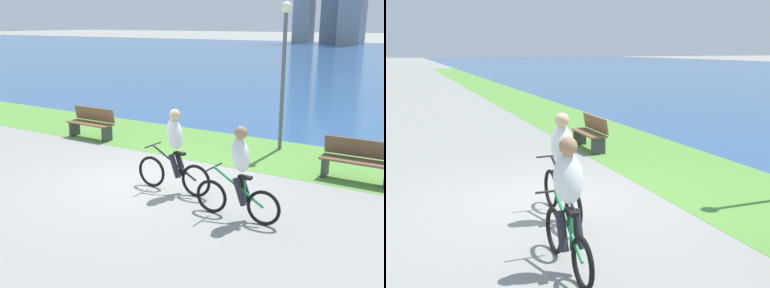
# 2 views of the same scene
# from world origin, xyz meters

# --- Properties ---
(ground_plane) EXTENTS (300.00, 300.00, 0.00)m
(ground_plane) POSITION_xyz_m (0.00, 0.00, 0.00)
(ground_plane) COLOR gray
(grass_strip_bayside) EXTENTS (120.00, 3.03, 0.01)m
(grass_strip_bayside) POSITION_xyz_m (0.00, 3.53, 0.00)
(grass_strip_bayside) COLOR #59933D
(grass_strip_bayside) RESTS_ON ground
(cyclist_lead) EXTENTS (1.73, 0.52, 1.69)m
(cyclist_lead) POSITION_xyz_m (0.96, -0.02, 0.84)
(cyclist_lead) COLOR black
(cyclist_lead) RESTS_ON ground
(cyclist_trailing) EXTENTS (1.62, 0.52, 1.65)m
(cyclist_trailing) POSITION_xyz_m (2.64, -0.53, 0.83)
(cyclist_trailing) COLOR black
(cyclist_trailing) RESTS_ON ground
(bench_near_path) EXTENTS (1.50, 0.47, 0.90)m
(bench_near_path) POSITION_xyz_m (-3.66, 2.38, 0.45)
(bench_near_path) COLOR brown
(bench_near_path) RESTS_ON ground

